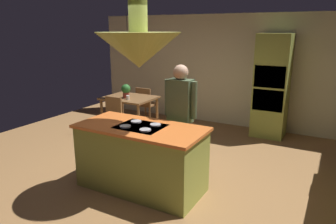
# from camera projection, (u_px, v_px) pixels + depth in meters

# --- Properties ---
(ground) EXTENTS (8.16, 8.16, 0.00)m
(ground) POSITION_uv_depth(u_px,v_px,m) (149.00, 182.00, 4.68)
(ground) COLOR #9E7042
(wall_back) EXTENTS (6.80, 0.10, 2.55)m
(wall_back) POSITION_uv_depth(u_px,v_px,m) (227.00, 71.00, 7.28)
(wall_back) COLOR beige
(wall_back) RESTS_ON ground
(kitchen_island) EXTENTS (1.79, 0.87, 0.95)m
(kitchen_island) POSITION_uv_depth(u_px,v_px,m) (141.00, 157.00, 4.40)
(kitchen_island) COLOR #939E42
(kitchen_island) RESTS_ON ground
(oven_tower) EXTENTS (0.66, 0.62, 2.13)m
(oven_tower) POSITION_uv_depth(u_px,v_px,m) (272.00, 86.00, 6.48)
(oven_tower) COLOR #939E42
(oven_tower) RESTS_ON ground
(dining_table) EXTENTS (1.09, 0.87, 0.76)m
(dining_table) POSITION_uv_depth(u_px,v_px,m) (129.00, 102.00, 6.92)
(dining_table) COLOR brown
(dining_table) RESTS_ON ground
(person_at_island) EXTENTS (0.53, 0.23, 1.71)m
(person_at_island) POSITION_uv_depth(u_px,v_px,m) (180.00, 113.00, 4.74)
(person_at_island) COLOR tan
(person_at_island) RESTS_ON ground
(range_hood) EXTENTS (1.10, 1.10, 1.00)m
(range_hood) POSITION_uv_depth(u_px,v_px,m) (139.00, 48.00, 4.01)
(range_hood) COLOR #939E42
(pendant_light_over_table) EXTENTS (0.32, 0.32, 0.82)m
(pendant_light_over_table) POSITION_uv_depth(u_px,v_px,m) (128.00, 46.00, 6.61)
(pendant_light_over_table) COLOR #E0B266
(chair_facing_island) EXTENTS (0.40, 0.40, 0.87)m
(chair_facing_island) POSITION_uv_depth(u_px,v_px,m) (111.00, 115.00, 6.40)
(chair_facing_island) COLOR brown
(chair_facing_island) RESTS_ON ground
(chair_by_back_wall) EXTENTS (0.40, 0.40, 0.87)m
(chair_by_back_wall) POSITION_uv_depth(u_px,v_px,m) (146.00, 102.00, 7.51)
(chair_by_back_wall) COLOR brown
(chair_by_back_wall) RESTS_ON ground
(potted_plant_on_table) EXTENTS (0.20, 0.20, 0.30)m
(potted_plant_on_table) POSITION_uv_depth(u_px,v_px,m) (126.00, 90.00, 6.78)
(potted_plant_on_table) COLOR #99382D
(potted_plant_on_table) RESTS_ON dining_table
(cup_on_table) EXTENTS (0.07, 0.07, 0.09)m
(cup_on_table) POSITION_uv_depth(u_px,v_px,m) (128.00, 97.00, 6.64)
(cup_on_table) COLOR white
(cup_on_table) RESTS_ON dining_table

